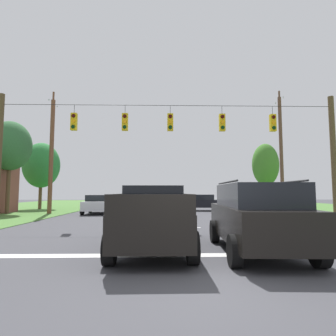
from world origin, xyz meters
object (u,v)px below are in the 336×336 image
Objects in this scene: distant_car_oncoming at (98,204)px; distant_car_far_parked at (202,202)px; tree_roadside_left at (41,165)px; distant_car_crossing_white at (266,203)px; tree_roadside_right at (265,165)px; pickup_truck at (153,217)px; tree_roadside_far_right at (10,146)px; overhead_signal_span at (170,150)px; utility_pole_mid_right at (281,152)px; utility_pole_near_left at (51,154)px; suv_black at (256,216)px.

distant_car_oncoming and distant_car_far_parked have the same top height.
distant_car_crossing_white is at bearing -10.51° from tree_roadside_left.
tree_roadside_left is at bearing -171.60° from tree_roadside_right.
pickup_truck is 0.72× the size of tree_roadside_far_right.
overhead_signal_span is 12.39m from distant_car_far_parked.
utility_pole_mid_right is at bearing -72.41° from distant_car_crossing_white.
tree_roadside_right is at bearing 62.10° from pickup_truck.
distant_car_crossing_white is at bearing 59.03° from pickup_truck.
overhead_signal_span is 10.32m from distant_car_oncoming.
tree_roadside_right reaches higher than pickup_truck.
utility_pole_near_left is 1.47× the size of tree_roadside_left.
utility_pole_mid_right reaches higher than distant_car_oncoming.
utility_pole_mid_right is 1.38× the size of tree_roadside_far_right.
tree_roadside_far_right is at bearing 136.12° from suv_black.
overhead_signal_span is 12.58m from utility_pole_mid_right.
overhead_signal_span is at bearing -140.44° from utility_pole_mid_right.
utility_pole_mid_right is (7.34, 14.84, 4.04)m from suv_black.
overhead_signal_span is 13.85m from distant_car_crossing_white.
suv_black is 26.16m from tree_roadside_left.
utility_pole_near_left reaches higher than tree_roadside_left.
utility_pole_mid_right is (9.66, 7.98, 1.05)m from overhead_signal_span.
tree_roadside_left is (-0.15, 6.35, -0.97)m from tree_roadside_far_right.
overhead_signal_span is 3.80× the size of suv_black.
pickup_truck is at bearing -48.92° from tree_roadside_far_right.
distant_car_crossing_white and distant_car_oncoming have the same top height.
tree_roadside_right is (9.68, 24.61, 3.94)m from suv_black.
utility_pole_mid_right is 23.46m from tree_roadside_left.
utility_pole_mid_right is 10.05m from tree_roadside_right.
pickup_truck is (-0.69, -6.21, -3.08)m from overhead_signal_span.
tree_roadside_right reaches higher than overhead_signal_span.
distant_car_oncoming is 20.61m from tree_roadside_right.
tree_roadside_far_right is (-7.19, -0.27, 4.71)m from distant_car_oncoming.
suv_black is 17.04m from utility_pole_mid_right.
tree_roadside_right is 25.26m from tree_roadside_left.
utility_pole_near_left is (-9.51, 7.84, 0.80)m from overhead_signal_span.
distant_car_far_parked is 0.42× the size of utility_pole_mid_right.
utility_pole_mid_right reaches higher than distant_car_far_parked.
utility_pole_near_left is at bearing 140.51° from overhead_signal_span.
tree_roadside_right is (17.65, 9.76, 4.21)m from distant_car_oncoming.
utility_pole_mid_right is at bearing -15.05° from tree_roadside_left.
pickup_truck is 0.52× the size of utility_pole_mid_right.
distant_car_far_parked is at bearing 12.91° from tree_roadside_far_right.
distant_car_far_parked is 11.45m from tree_roadside_right.
distant_car_far_parked is (-5.60, 1.46, 0.00)m from distant_car_crossing_white.
tree_roadside_right is at bearing 28.95° from distant_car_oncoming.
tree_roadside_left is at bearing 169.49° from distant_car_crossing_white.
overhead_signal_span is at bearing -132.11° from distant_car_crossing_white.
utility_pole_near_left reaches higher than overhead_signal_span.
utility_pole_mid_right reaches higher than tree_roadside_far_right.
distant_car_crossing_white is 22.70m from tree_roadside_left.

